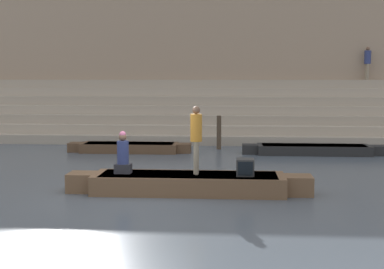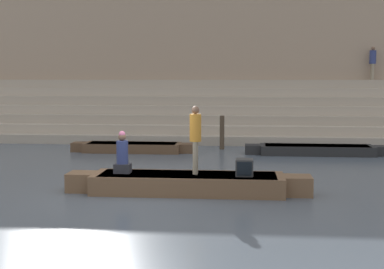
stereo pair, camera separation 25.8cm
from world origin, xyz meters
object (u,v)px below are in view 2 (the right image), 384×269
Objects in this scene: person_rowing at (122,156)px; mooring_post at (222,132)px; tv_set at (244,167)px; moored_boat_distant at (132,147)px; person_on_steps at (373,61)px; rowboat_main at (188,183)px; person_standing at (195,135)px; moored_boat_shore at (317,150)px.

person_rowing is 0.79× the size of mooring_post.
moored_boat_distant is at bearing 112.90° from tv_set.
tv_set is 0.30× the size of person_on_steps.
moored_boat_distant is (-2.95, 7.32, -0.06)m from rowboat_main.
person_standing is 3.62× the size of tv_set.
rowboat_main is 1.52m from tv_set.
moored_boat_shore is at bearing -18.63° from mooring_post.
rowboat_main is 13.04× the size of tv_set.
person_standing reaches higher than mooring_post.
rowboat_main is 1.84m from person_rowing.
tv_set is (1.26, -0.13, -0.81)m from person_standing.
mooring_post reaches higher than moored_boat_shore.
person_rowing is 8.78m from mooring_post.
person_on_steps is at bearing 63.38° from rowboat_main.
person_on_steps reaches higher than rowboat_main.
rowboat_main is 4.52× the size of mooring_post.
person_on_steps is (3.47, 6.27, 3.58)m from moored_boat_shore.
tv_set is at bearing 22.11° from person_on_steps.
person_rowing is 0.23× the size of moored_boat_distant.
person_rowing is at bearing 174.86° from person_standing.
mooring_post is (-3.69, 1.25, 0.50)m from moored_boat_shore.
person_on_steps is (7.74, 13.52, 3.51)m from rowboat_main.
person_on_steps reaches higher than person_rowing.
mooring_post is at bearing -7.96° from person_on_steps.
tv_set reaches higher than moored_boat_shore.
tv_set is 0.35× the size of mooring_post.
tv_set is 8.59m from mooring_post.
person_standing is 1.08× the size of person_on_steps.
moored_boat_distant is at bearing 174.29° from moored_boat_shore.
moored_boat_shore is at bearing 51.13° from person_rowing.
mooring_post reaches higher than moored_boat_distant.
person_standing is 8.01m from moored_boat_distant.
tv_set is at bearing -116.26° from moored_boat_shore.
rowboat_main reaches higher than moored_boat_shore.
person_standing reaches higher than tv_set.
tv_set is 0.09× the size of moored_boat_shore.
person_rowing is 3.17m from tv_set.
moored_boat_distant is at bearing 115.13° from rowboat_main.
tv_set is (1.45, -0.06, 0.44)m from rowboat_main.
person_rowing reaches higher than moored_boat_distant.
tv_set is at bearing 0.93° from rowboat_main.
person_rowing is at bearing 170.64° from tv_set.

